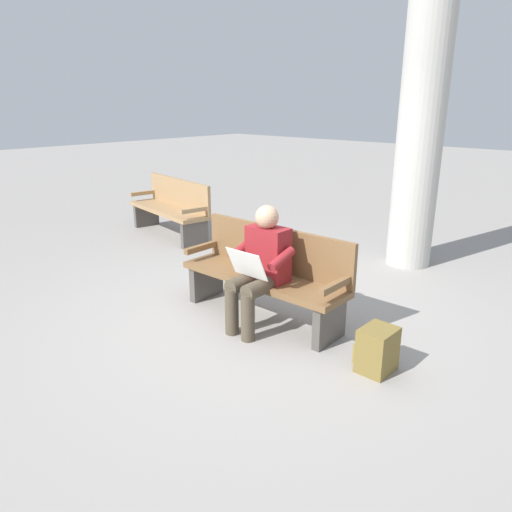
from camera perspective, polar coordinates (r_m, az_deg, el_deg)
name	(u,v)px	position (r m, az deg, el deg)	size (l,w,h in m)	color
ground_plane	(262,317)	(4.88, 0.67, -7.28)	(40.00, 40.00, 0.00)	gray
bench_near	(266,273)	(4.75, 1.24, -2.00)	(1.81, 0.52, 0.90)	brown
person_seated	(260,265)	(4.46, 0.51, -1.07)	(0.58, 0.58, 1.18)	maroon
backpack	(377,350)	(4.03, 14.15, -10.78)	(0.29, 0.30, 0.37)	brown
bench_far	(172,207)	(7.84, -10.01, 5.76)	(1.85, 0.77, 0.90)	#9E7A51
support_pillar	(422,116)	(6.45, 19.14, 15.43)	(0.57, 0.57, 3.80)	#B2AFA8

